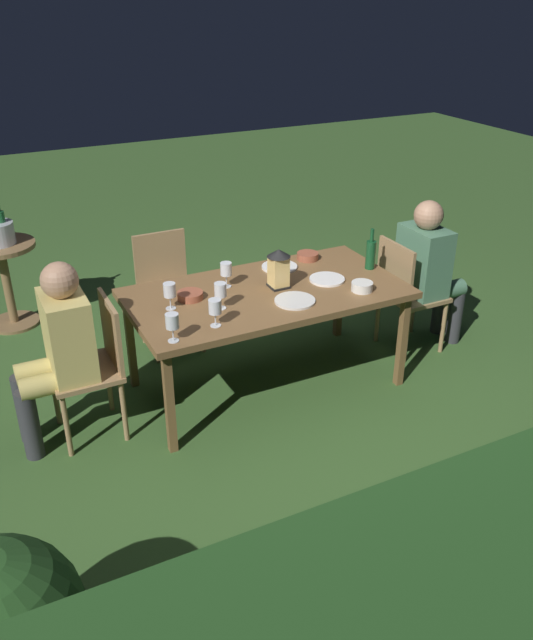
{
  "coord_description": "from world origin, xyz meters",
  "views": [
    {
      "loc": [
        1.74,
        3.5,
        2.52
      ],
      "look_at": [
        0.0,
        0.0,
        0.5
      ],
      "focal_mm": 37.07,
      "sensor_mm": 36.0,
      "label": 1
    }
  ],
  "objects_px": {
    "chair_side_left_b": "(167,286)",
    "side_table": "(5,272)",
    "wine_glass_a": "(220,291)",
    "plate_a": "(327,279)",
    "lantern_centerpiece": "(279,266)",
    "person_in_mustard": "(58,347)",
    "plate_c": "(280,267)",
    "potted_plant_by_hedge": "(0,633)",
    "green_bottle_on_table": "(371,254)",
    "bowl_olives": "(308,256)",
    "wine_glass_b": "(172,322)",
    "dining_table": "(266,298)",
    "chair_head_near": "(406,291)",
    "wine_glass_e": "(215,308)",
    "wine_glass_c": "(170,291)",
    "person_in_green": "(429,267)",
    "plate_b": "(295,301)",
    "chair_head_far": "(95,362)",
    "bowl_salad": "(190,295)",
    "bowl_bread": "(362,286)",
    "wine_glass_d": "(226,270)"
  },
  "relations": [
    {
      "from": "chair_side_left_b",
      "to": "side_table",
      "type": "relative_size",
      "value": 1.24
    },
    {
      "from": "wine_glass_a",
      "to": "plate_a",
      "type": "height_order",
      "value": "wine_glass_a"
    },
    {
      "from": "lantern_centerpiece",
      "to": "person_in_mustard",
      "type": "bearing_deg",
      "value": 0.57
    },
    {
      "from": "plate_c",
      "to": "side_table",
      "type": "relative_size",
      "value": 0.36
    },
    {
      "from": "potted_plant_by_hedge",
      "to": "person_in_mustard",
      "type": "bearing_deg",
      "value": -107.91
    },
    {
      "from": "green_bottle_on_table",
      "to": "bowl_olives",
      "type": "xyz_separation_m",
      "value": [
        0.31,
        -0.34,
        -0.08
      ]
    },
    {
      "from": "wine_glass_b",
      "to": "plate_a",
      "type": "xyz_separation_m",
      "value": [
        -1.21,
        -0.34,
        -0.11
      ]
    },
    {
      "from": "dining_table",
      "to": "wine_glass_a",
      "type": "relative_size",
      "value": 10.63
    },
    {
      "from": "chair_head_near",
      "to": "wine_glass_e",
      "type": "height_order",
      "value": "wine_glass_e"
    },
    {
      "from": "chair_head_near",
      "to": "wine_glass_b",
      "type": "xyz_separation_m",
      "value": [
        1.91,
        0.37,
        0.35
      ]
    },
    {
      "from": "dining_table",
      "to": "potted_plant_by_hedge",
      "type": "relative_size",
      "value": 2.2
    },
    {
      "from": "green_bottle_on_table",
      "to": "wine_glass_e",
      "type": "relative_size",
      "value": 1.72
    },
    {
      "from": "chair_head_near",
      "to": "wine_glass_c",
      "type": "xyz_separation_m",
      "value": [
        1.79,
        -0.02,
        0.35
      ]
    },
    {
      "from": "chair_side_left_b",
      "to": "green_bottle_on_table",
      "type": "xyz_separation_m",
      "value": [
        -1.22,
        0.85,
        0.34
      ]
    },
    {
      "from": "person_in_mustard",
      "to": "bowl_olives",
      "type": "height_order",
      "value": "person_in_mustard"
    },
    {
      "from": "person_in_green",
      "to": "plate_c",
      "type": "xyz_separation_m",
      "value": [
        1.09,
        -0.3,
        0.09
      ]
    },
    {
      "from": "plate_b",
      "to": "potted_plant_by_hedge",
      "type": "relative_size",
      "value": 0.32
    },
    {
      "from": "chair_head_far",
      "to": "bowl_salad",
      "type": "relative_size",
      "value": 5.28
    },
    {
      "from": "bowl_bread",
      "to": "side_table",
      "type": "relative_size",
      "value": 0.2
    },
    {
      "from": "plate_a",
      "to": "bowl_bread",
      "type": "bearing_deg",
      "value": 115.74
    },
    {
      "from": "chair_head_near",
      "to": "side_table",
      "type": "xyz_separation_m",
      "value": [
        2.6,
        -1.74,
        -0.02
      ]
    },
    {
      "from": "wine_glass_c",
      "to": "potted_plant_by_hedge",
      "type": "xyz_separation_m",
      "value": [
        1.24,
        1.7,
        -0.37
      ]
    },
    {
      "from": "chair_head_near",
      "to": "side_table",
      "type": "height_order",
      "value": "chair_head_near"
    },
    {
      "from": "wine_glass_b",
      "to": "wine_glass_a",
      "type": "bearing_deg",
      "value": -146.61
    },
    {
      "from": "lantern_centerpiece",
      "to": "wine_glass_a",
      "type": "height_order",
      "value": "lantern_centerpiece"
    },
    {
      "from": "plate_b",
      "to": "bowl_bread",
      "type": "distance_m",
      "value": 0.47
    },
    {
      "from": "plate_a",
      "to": "potted_plant_by_hedge",
      "type": "relative_size",
      "value": 0.29
    },
    {
      "from": "wine_glass_a",
      "to": "wine_glass_d",
      "type": "distance_m",
      "value": 0.33
    },
    {
      "from": "wine_glass_d",
      "to": "plate_a",
      "type": "bearing_deg",
      "value": 162.35
    },
    {
      "from": "plate_b",
      "to": "wine_glass_c",
      "type": "bearing_deg",
      "value": -19.21
    },
    {
      "from": "plate_b",
      "to": "bowl_olives",
      "type": "relative_size",
      "value": 1.66
    },
    {
      "from": "person_in_mustard",
      "to": "wine_glass_c",
      "type": "bearing_deg",
      "value": -178.05
    },
    {
      "from": "chair_head_far",
      "to": "person_in_green",
      "type": "relative_size",
      "value": 0.76
    },
    {
      "from": "chair_head_far",
      "to": "chair_head_near",
      "type": "height_order",
      "value": "same"
    },
    {
      "from": "chair_head_far",
      "to": "potted_plant_by_hedge",
      "type": "distance_m",
      "value": 1.84
    },
    {
      "from": "wine_glass_c",
      "to": "side_table",
      "type": "height_order",
      "value": "wine_glass_c"
    },
    {
      "from": "wine_glass_c",
      "to": "wine_glass_e",
      "type": "bearing_deg",
      "value": 115.51
    },
    {
      "from": "plate_c",
      "to": "bowl_bread",
      "type": "xyz_separation_m",
      "value": [
        -0.3,
        0.58,
        0.02
      ]
    },
    {
      "from": "wine_glass_c",
      "to": "side_table",
      "type": "distance_m",
      "value": 1.94
    },
    {
      "from": "wine_glass_a",
      "to": "wine_glass_e",
      "type": "bearing_deg",
      "value": 59.33
    },
    {
      "from": "chair_head_far",
      "to": "lantern_centerpiece",
      "type": "xyz_separation_m",
      "value": [
        -1.24,
        -0.01,
        0.38
      ]
    },
    {
      "from": "dining_table",
      "to": "bowl_olives",
      "type": "distance_m",
      "value": 0.62
    },
    {
      "from": "plate_a",
      "to": "wine_glass_b",
      "type": "bearing_deg",
      "value": 15.79
    },
    {
      "from": "chair_side_left_b",
      "to": "plate_c",
      "type": "relative_size",
      "value": 3.47
    },
    {
      "from": "side_table",
      "to": "plate_c",
      "type": "bearing_deg",
      "value": 139.78
    },
    {
      "from": "person_in_mustard",
      "to": "green_bottle_on_table",
      "type": "relative_size",
      "value": 3.96
    },
    {
      "from": "bowl_olives",
      "to": "wine_glass_b",
      "type": "bearing_deg",
      "value": 29.73
    },
    {
      "from": "wine_glass_a",
      "to": "bowl_bread",
      "type": "distance_m",
      "value": 0.94
    },
    {
      "from": "bowl_salad",
      "to": "plate_a",
      "type": "bearing_deg",
      "value": 171.58
    },
    {
      "from": "chair_side_left_b",
      "to": "lantern_centerpiece",
      "type": "bearing_deg",
      "value": 120.39
    }
  ]
}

